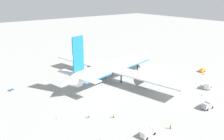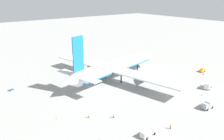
# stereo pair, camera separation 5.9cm
# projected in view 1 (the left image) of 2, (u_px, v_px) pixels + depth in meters

# --- Properties ---
(ground_plane) EXTENTS (600.00, 600.00, 0.00)m
(ground_plane) POSITION_uv_depth(u_px,v_px,m) (116.00, 79.00, 128.19)
(ground_plane) COLOR #9E9E99
(airliner) EXTENTS (69.12, 80.61, 26.71)m
(airliner) POSITION_uv_depth(u_px,v_px,m) (115.00, 66.00, 124.91)
(airliner) COLOR silver
(airliner) RESTS_ON ground
(service_truck_0) EXTENTS (6.42, 4.19, 3.16)m
(service_truck_0) POSITION_uv_depth(u_px,v_px,m) (208.00, 85.00, 114.96)
(service_truck_0) COLOR white
(service_truck_0) RESTS_ON ground
(service_truck_2) EXTENTS (6.40, 2.85, 2.42)m
(service_truck_2) POSITION_uv_depth(u_px,v_px,m) (148.00, 132.00, 77.01)
(service_truck_2) COLOR white
(service_truck_2) RESTS_ON ground
(service_truck_5) EXTENTS (5.62, 2.60, 3.13)m
(service_truck_5) POSITION_uv_depth(u_px,v_px,m) (208.00, 105.00, 95.14)
(service_truck_5) COLOR #999EA5
(service_truck_5) RESTS_ON ground
(service_van) EXTENTS (4.02, 2.10, 1.97)m
(service_van) POSITION_uv_depth(u_px,v_px,m) (202.00, 70.00, 139.27)
(service_van) COLOR orange
(service_van) RESTS_ON ground
(baggage_cart_0) EXTENTS (3.02, 2.37, 0.40)m
(baggage_cart_0) POSITION_uv_depth(u_px,v_px,m) (11.00, 90.00, 113.20)
(baggage_cart_0) COLOR #26598C
(baggage_cart_0) RESTS_ON ground
(ground_worker_0) EXTENTS (0.56, 0.56, 1.64)m
(ground_worker_0) POSITION_uv_depth(u_px,v_px,m) (89.00, 116.00, 88.25)
(ground_worker_0) COLOR #3F3F47
(ground_worker_0) RESTS_ON ground
(ground_worker_1) EXTENTS (0.56, 0.56, 1.61)m
(ground_worker_1) POSITION_uv_depth(u_px,v_px,m) (204.00, 73.00, 134.32)
(ground_worker_1) COLOR #3F3F47
(ground_worker_1) RESTS_ON ground
(ground_worker_2) EXTENTS (0.52, 0.52, 1.64)m
(ground_worker_2) POSITION_uv_depth(u_px,v_px,m) (114.00, 116.00, 88.21)
(ground_worker_2) COLOR black
(ground_worker_2) RESTS_ON ground
(ground_worker_4) EXTENTS (0.44, 0.44, 1.72)m
(ground_worker_4) POSITION_uv_depth(u_px,v_px,m) (171.00, 127.00, 81.08)
(ground_worker_4) COLOR black
(ground_worker_4) RESTS_ON ground
(traffic_cone_0) EXTENTS (0.36, 0.36, 0.55)m
(traffic_cone_0) POSITION_uv_depth(u_px,v_px,m) (202.00, 95.00, 107.35)
(traffic_cone_0) COLOR orange
(traffic_cone_0) RESTS_ON ground
(traffic_cone_1) EXTENTS (0.36, 0.36, 0.55)m
(traffic_cone_1) POSITION_uv_depth(u_px,v_px,m) (57.00, 118.00, 87.70)
(traffic_cone_1) COLOR orange
(traffic_cone_1) RESTS_ON ground
(traffic_cone_2) EXTENTS (0.36, 0.36, 0.55)m
(traffic_cone_2) POSITION_uv_depth(u_px,v_px,m) (28.00, 74.00, 135.78)
(traffic_cone_2) COLOR orange
(traffic_cone_2) RESTS_ON ground
(traffic_cone_3) EXTENTS (0.36, 0.36, 0.55)m
(traffic_cone_3) POSITION_uv_depth(u_px,v_px,m) (33.00, 90.00, 112.83)
(traffic_cone_3) COLOR orange
(traffic_cone_3) RESTS_ON ground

